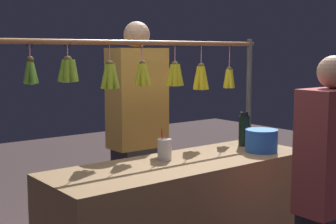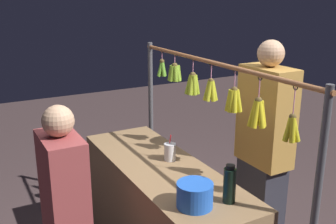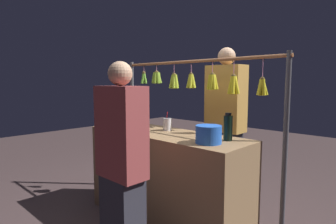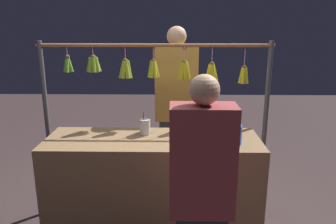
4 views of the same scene
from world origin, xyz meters
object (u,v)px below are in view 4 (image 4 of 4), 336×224
at_px(blue_bucket, 228,134).
at_px(vendor_person, 176,116).
at_px(drink_cup, 145,127).
at_px(water_bottle, 231,122).
at_px(customer_person, 201,207).

height_order(blue_bucket, vendor_person, vendor_person).
relative_size(blue_bucket, drink_cup, 1.10).
xyz_separation_m(water_bottle, customer_person, (0.31, 0.90, -0.26)).
distance_m(blue_bucket, customer_person, 0.77).
xyz_separation_m(water_bottle, blue_bucket, (0.05, 0.21, -0.04)).
bearing_deg(water_bottle, vendor_person, -56.18).
height_order(drink_cup, customer_person, customer_person).
xyz_separation_m(blue_bucket, vendor_person, (0.39, -0.88, -0.10)).
bearing_deg(drink_cup, water_bottle, -179.43).
relative_size(water_bottle, vendor_person, 0.13).
relative_size(water_bottle, drink_cup, 1.23).
bearing_deg(customer_person, water_bottle, -109.13).
distance_m(blue_bucket, drink_cup, 0.69).
height_order(blue_bucket, drink_cup, drink_cup).
height_order(water_bottle, drink_cup, water_bottle).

